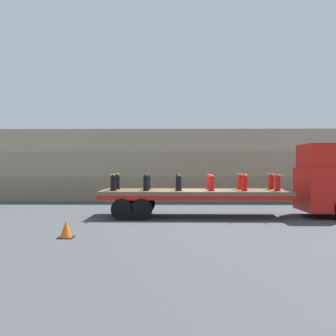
{
  "coord_description": "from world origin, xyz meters",
  "views": [
    {
      "loc": [
        -0.95,
        -17.34,
        2.41
      ],
      "look_at": [
        -1.23,
        0.0,
        2.25
      ],
      "focal_mm": 40.0,
      "sensor_mm": 36.0,
      "label": 1
    }
  ],
  "objects_px": {
    "fire_hydrant_black_near_0": "(113,183)",
    "fire_hydrant_black_far_2": "(178,182)",
    "fire_hydrant_black_near_2": "(179,183)",
    "traffic_cone": "(66,229)",
    "fire_hydrant_black_far_0": "(117,182)",
    "fire_hydrant_black_far_1": "(148,182)",
    "flatbed_trailer": "(181,195)",
    "fire_hydrant_red_near_5": "(277,183)",
    "fire_hydrant_red_far_3": "(209,182)",
    "fire_hydrant_black_near_1": "(146,183)",
    "fire_hydrant_red_near_4": "(244,183)",
    "truck_cab": "(327,181)",
    "fire_hydrant_red_near_3": "(212,183)",
    "fire_hydrant_red_far_4": "(240,182)",
    "fire_hydrant_red_far_5": "(271,182)"
  },
  "relations": [
    {
      "from": "flatbed_trailer",
      "to": "fire_hydrant_red_near_5",
      "type": "relative_size",
      "value": 11.63
    },
    {
      "from": "fire_hydrant_black_far_1",
      "to": "fire_hydrant_black_far_2",
      "type": "xyz_separation_m",
      "value": [
        1.47,
        0.0,
        0.0
      ]
    },
    {
      "from": "fire_hydrant_red_near_3",
      "to": "flatbed_trailer",
      "type": "bearing_deg",
      "value": 157.59
    },
    {
      "from": "flatbed_trailer",
      "to": "fire_hydrant_black_far_1",
      "type": "distance_m",
      "value": 1.8
    },
    {
      "from": "truck_cab",
      "to": "fire_hydrant_black_far_0",
      "type": "distance_m",
      "value": 9.82
    },
    {
      "from": "fire_hydrant_black_far_0",
      "to": "fire_hydrant_red_far_3",
      "type": "xyz_separation_m",
      "value": [
        4.42,
        0.0,
        0.0
      ]
    },
    {
      "from": "fire_hydrant_red_far_3",
      "to": "flatbed_trailer",
      "type": "bearing_deg",
      "value": -157.59
    },
    {
      "from": "fire_hydrant_red_near_4",
      "to": "fire_hydrant_black_far_2",
      "type": "bearing_deg",
      "value": 159.38
    },
    {
      "from": "fire_hydrant_black_near_2",
      "to": "fire_hydrant_red_near_3",
      "type": "bearing_deg",
      "value": 0.0
    },
    {
      "from": "flatbed_trailer",
      "to": "fire_hydrant_black_near_2",
      "type": "relative_size",
      "value": 11.63
    },
    {
      "from": "fire_hydrant_red_near_4",
      "to": "truck_cab",
      "type": "bearing_deg",
      "value": 8.08
    },
    {
      "from": "traffic_cone",
      "to": "fire_hydrant_black_far_2",
      "type": "bearing_deg",
      "value": 56.45
    },
    {
      "from": "fire_hydrant_black_near_0",
      "to": "fire_hydrant_black_near_1",
      "type": "relative_size",
      "value": 1.0
    },
    {
      "from": "fire_hydrant_red_far_4",
      "to": "fire_hydrant_red_far_5",
      "type": "relative_size",
      "value": 1.0
    },
    {
      "from": "fire_hydrant_black_near_1",
      "to": "truck_cab",
      "type": "bearing_deg",
      "value": 3.81
    },
    {
      "from": "fire_hydrant_black_far_2",
      "to": "fire_hydrant_red_far_4",
      "type": "distance_m",
      "value": 2.95
    },
    {
      "from": "fire_hydrant_black_far_0",
      "to": "fire_hydrant_black_near_2",
      "type": "distance_m",
      "value": 3.15
    },
    {
      "from": "fire_hydrant_black_near_2",
      "to": "fire_hydrant_red_far_5",
      "type": "height_order",
      "value": "same"
    },
    {
      "from": "fire_hydrant_black_far_2",
      "to": "fire_hydrant_red_near_5",
      "type": "bearing_deg",
      "value": -14.08
    },
    {
      "from": "fire_hydrant_black_far_2",
      "to": "fire_hydrant_red_far_4",
      "type": "xyz_separation_m",
      "value": [
        2.95,
        0.0,
        0.0
      ]
    },
    {
      "from": "fire_hydrant_black_far_1",
      "to": "fire_hydrant_red_far_3",
      "type": "bearing_deg",
      "value": 0.0
    },
    {
      "from": "fire_hydrant_black_far_2",
      "to": "fire_hydrant_red_far_5",
      "type": "height_order",
      "value": "same"
    },
    {
      "from": "fire_hydrant_black_near_0",
      "to": "fire_hydrant_red_far_3",
      "type": "bearing_deg",
      "value": 14.08
    },
    {
      "from": "fire_hydrant_red_far_5",
      "to": "truck_cab",
      "type": "bearing_deg",
      "value": -12.84
    },
    {
      "from": "fire_hydrant_black_far_0",
      "to": "traffic_cone",
      "type": "xyz_separation_m",
      "value": [
        -0.82,
        -5.68,
        -1.31
      ]
    },
    {
      "from": "fire_hydrant_black_near_2",
      "to": "traffic_cone",
      "type": "bearing_deg",
      "value": -129.49
    },
    {
      "from": "fire_hydrant_black_far_2",
      "to": "traffic_cone",
      "type": "height_order",
      "value": "fire_hydrant_black_far_2"
    },
    {
      "from": "fire_hydrant_black_far_0",
      "to": "fire_hydrant_black_far_1",
      "type": "height_order",
      "value": "same"
    },
    {
      "from": "fire_hydrant_black_far_0",
      "to": "fire_hydrant_black_near_1",
      "type": "relative_size",
      "value": 1.0
    },
    {
      "from": "fire_hydrant_black_far_1",
      "to": "traffic_cone",
      "type": "bearing_deg",
      "value": -111.99
    },
    {
      "from": "fire_hydrant_red_far_4",
      "to": "fire_hydrant_black_near_0",
      "type": "bearing_deg",
      "value": -169.35
    },
    {
      "from": "fire_hydrant_red_near_3",
      "to": "truck_cab",
      "type": "bearing_deg",
      "value": 5.88
    },
    {
      "from": "fire_hydrant_red_far_5",
      "to": "traffic_cone",
      "type": "relative_size",
      "value": 1.29
    },
    {
      "from": "fire_hydrant_red_near_3",
      "to": "fire_hydrant_black_far_0",
      "type": "bearing_deg",
      "value": 165.92
    },
    {
      "from": "fire_hydrant_black_near_2",
      "to": "fire_hydrant_red_near_5",
      "type": "relative_size",
      "value": 1.0
    },
    {
      "from": "fire_hydrant_black_near_0",
      "to": "fire_hydrant_red_near_5",
      "type": "height_order",
      "value": "same"
    },
    {
      "from": "fire_hydrant_black_far_0",
      "to": "traffic_cone",
      "type": "height_order",
      "value": "fire_hydrant_black_far_0"
    },
    {
      "from": "fire_hydrant_black_far_2",
      "to": "fire_hydrant_red_far_3",
      "type": "relative_size",
      "value": 1.0
    },
    {
      "from": "fire_hydrant_red_far_3",
      "to": "fire_hydrant_red_near_5",
      "type": "xyz_separation_m",
      "value": [
        2.95,
        -1.11,
        0.0
      ]
    },
    {
      "from": "fire_hydrant_black_far_0",
      "to": "fire_hydrant_red_near_3",
      "type": "bearing_deg",
      "value": -14.08
    },
    {
      "from": "fire_hydrant_red_far_4",
      "to": "fire_hydrant_red_far_3",
      "type": "bearing_deg",
      "value": 180.0
    },
    {
      "from": "fire_hydrant_black_near_1",
      "to": "fire_hydrant_red_near_5",
      "type": "xyz_separation_m",
      "value": [
        5.89,
        0.0,
        0.0
      ]
    },
    {
      "from": "truck_cab",
      "to": "traffic_cone",
      "type": "relative_size",
      "value": 5.88
    },
    {
      "from": "fire_hydrant_red_near_5",
      "to": "fire_hydrant_black_near_1",
      "type": "bearing_deg",
      "value": 180.0
    },
    {
      "from": "flatbed_trailer",
      "to": "traffic_cone",
      "type": "relative_size",
      "value": 14.98
    },
    {
      "from": "fire_hydrant_black_near_0",
      "to": "fire_hydrant_black_near_1",
      "type": "height_order",
      "value": "same"
    },
    {
      "from": "fire_hydrant_black_far_1",
      "to": "flatbed_trailer",
      "type": "bearing_deg",
      "value": -19.08
    },
    {
      "from": "fire_hydrant_red_far_3",
      "to": "fire_hydrant_red_far_4",
      "type": "bearing_deg",
      "value": 0.0
    },
    {
      "from": "fire_hydrant_black_near_2",
      "to": "fire_hydrant_red_far_4",
      "type": "xyz_separation_m",
      "value": [
        2.95,
        1.11,
        0.0
      ]
    },
    {
      "from": "fire_hydrant_black_near_0",
      "to": "fire_hydrant_black_far_2",
      "type": "distance_m",
      "value": 3.15
    }
  ]
}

